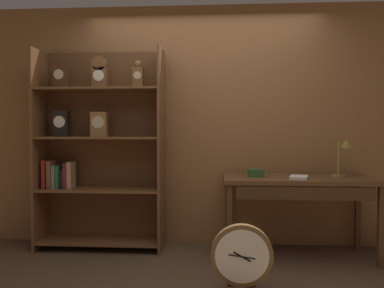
# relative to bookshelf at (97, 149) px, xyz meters

# --- Properties ---
(back_wood_panel) EXTENTS (4.80, 0.05, 2.60)m
(back_wood_panel) POSITION_rel_bookshelf_xyz_m (1.12, 0.24, 0.25)
(back_wood_panel) COLOR brown
(back_wood_panel) RESTS_ON ground
(bookshelf) EXTENTS (1.32, 0.39, 2.09)m
(bookshelf) POSITION_rel_bookshelf_xyz_m (0.00, 0.00, 0.00)
(bookshelf) COLOR brown
(bookshelf) RESTS_ON ground
(workbench) EXTENTS (1.46, 0.66, 0.79)m
(workbench) POSITION_rel_bookshelf_xyz_m (2.06, -0.18, -0.35)
(workbench) COLOR brown
(workbench) RESTS_ON ground
(desk_lamp) EXTENTS (0.20, 0.20, 0.40)m
(desk_lamp) POSITION_rel_bookshelf_xyz_m (2.50, -0.14, -0.03)
(desk_lamp) COLOR olive
(desk_lamp) RESTS_ON workbench
(toolbox_small) EXTENTS (0.15, 0.13, 0.08)m
(toolbox_small) POSITION_rel_bookshelf_xyz_m (1.65, -0.15, -0.23)
(toolbox_small) COLOR #2D5123
(toolbox_small) RESTS_ON workbench
(open_repair_manual) EXTENTS (0.22, 0.26, 0.02)m
(open_repair_manual) POSITION_rel_bookshelf_xyz_m (2.05, -0.27, -0.25)
(open_repair_manual) COLOR silver
(open_repair_manual) RESTS_ON workbench
(round_clock_large) EXTENTS (0.48, 0.11, 0.52)m
(round_clock_large) POSITION_rel_bookshelf_xyz_m (1.46, -1.00, -0.79)
(round_clock_large) COLOR brown
(round_clock_large) RESTS_ON ground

